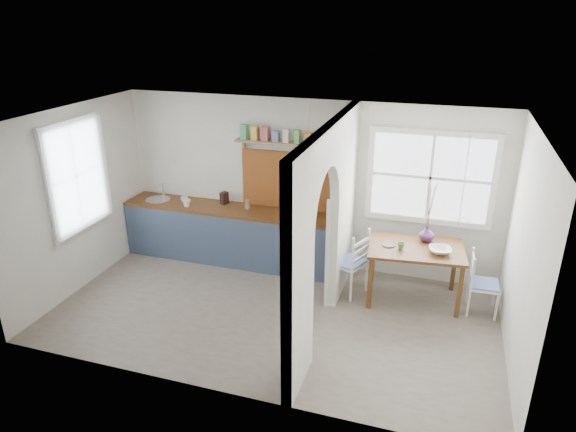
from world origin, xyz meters
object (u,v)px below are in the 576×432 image
(dining_table, at_px, (414,273))
(chair_left, at_px, (348,261))
(kettle, at_px, (302,208))
(chair_right, at_px, (484,284))
(vase, at_px, (427,234))

(dining_table, bearing_deg, chair_left, 178.87)
(dining_table, distance_m, kettle, 1.87)
(dining_table, relative_size, kettle, 4.78)
(kettle, bearing_deg, chair_left, -40.00)
(dining_table, relative_size, chair_right, 1.50)
(dining_table, xyz_separation_m, chair_right, (0.91, -0.07, 0.03))
(dining_table, xyz_separation_m, vase, (0.11, 0.25, 0.51))
(chair_right, distance_m, vase, 0.98)
(chair_right, relative_size, kettle, 3.19)
(chair_left, xyz_separation_m, kettle, (-0.80, 0.45, 0.55))
(dining_table, height_order, chair_left, chair_left)
(vase, bearing_deg, chair_left, -161.95)
(dining_table, xyz_separation_m, kettle, (-1.72, 0.37, 0.64))
(chair_left, distance_m, vase, 1.16)
(dining_table, height_order, vase, vase)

